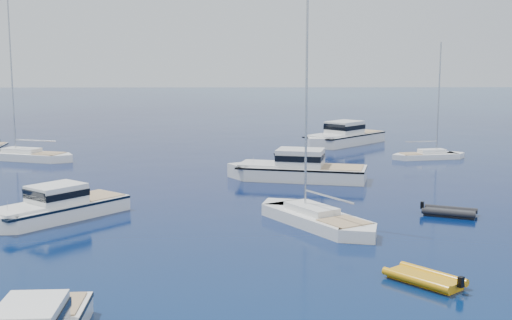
{
  "coord_description": "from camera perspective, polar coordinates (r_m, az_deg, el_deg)",
  "views": [
    {
      "loc": [
        -3.1,
        -20.54,
        9.78
      ],
      "look_at": [
        -2.33,
        28.6,
        2.2
      ],
      "focal_mm": 46.82,
      "sensor_mm": 36.0,
      "label": 1
    }
  ],
  "objects": [
    {
      "name": "motor_cruiser_left",
      "position": [
        42.66,
        -16.81,
        -4.87
      ],
      "size": [
        9.04,
        9.95,
        2.71
      ],
      "primitive_type": null,
      "rotation": [
        0.0,
        0.0,
        2.45
      ],
      "color": "white",
      "rests_on": "ground"
    },
    {
      "name": "motor_cruiser_centre",
      "position": [
        54.0,
        3.53,
        -1.68
      ],
      "size": [
        12.69,
        6.49,
        3.19
      ],
      "primitive_type": null,
      "rotation": [
        0.0,
        0.0,
        1.33
      ],
      "color": "silver",
      "rests_on": "ground"
    },
    {
      "name": "motor_cruiser_distant",
      "position": [
        76.3,
        7.44,
        1.33
      ],
      "size": [
        11.67,
        12.03,
        3.37
      ],
      "primitive_type": null,
      "rotation": [
        0.0,
        0.0,
        2.38
      ],
      "color": "silver",
      "rests_on": "ground"
    },
    {
      "name": "sailboat_mid_r",
      "position": [
        39.7,
        5.13,
        -5.53
      ],
      "size": [
        7.96,
        10.56,
        15.71
      ],
      "primitive_type": null,
      "rotation": [
        0.0,
        0.0,
        0.55
      ],
      "color": "silver",
      "rests_on": "ground"
    },
    {
      "name": "sailboat_centre",
      "position": [
        67.14,
        14.54,
        0.11
      ],
      "size": [
        8.19,
        3.54,
        11.67
      ],
      "primitive_type": null,
      "rotation": [
        0.0,
        0.0,
        4.9
      ],
      "color": "white",
      "rests_on": "ground"
    },
    {
      "name": "sailboat_far_l",
      "position": [
        68.01,
        -19.07,
        0.02
      ],
      "size": [
        11.31,
        6.3,
        16.14
      ],
      "primitive_type": null,
      "rotation": [
        0.0,
        0.0,
        1.24
      ],
      "color": "white",
      "rests_on": "ground"
    },
    {
      "name": "tender_yellow",
      "position": [
        30.57,
        14.18,
        -10.17
      ],
      "size": [
        3.81,
        3.99,
        0.95
      ],
      "primitive_type": null,
      "rotation": [
        0.0,
        0.0,
        0.7
      ],
      "color": "orange",
      "rests_on": "ground"
    },
    {
      "name": "tender_grey_near",
      "position": [
        43.5,
        16.2,
        -4.58
      ],
      "size": [
        3.87,
        3.11,
        0.95
      ],
      "primitive_type": null,
      "rotation": [
        0.0,
        0.0,
        4.29
      ],
      "color": "black",
      "rests_on": "ground"
    },
    {
      "name": "tender_grey_far",
      "position": [
        71.68,
        -20.39,
        0.37
      ],
      "size": [
        3.76,
        2.98,
        0.95
      ],
      "primitive_type": null,
      "rotation": [
        0.0,
        0.0,
        1.97
      ],
      "color": "black",
      "rests_on": "ground"
    }
  ]
}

